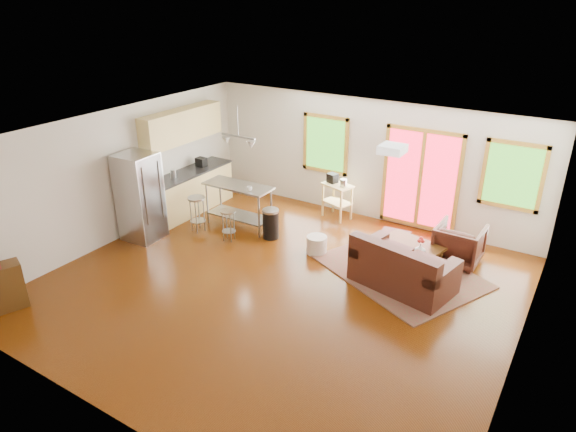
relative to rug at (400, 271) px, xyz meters
The scene contains 27 objects.
floor 2.22m from the rug, 135.61° to the right, with size 7.50×7.00×0.02m, color #3C1A04.
ceiling 3.42m from the rug, 135.61° to the right, with size 7.50×7.00×0.02m, color silver.
back_wall 2.83m from the rug, 129.12° to the left, with size 7.50×0.02×2.60m, color beige.
left_wall 5.72m from the rug, 163.78° to the right, with size 0.02×7.00×2.60m, color beige.
right_wall 2.96m from the rug, 35.63° to the right, with size 0.02×7.00×2.60m, color beige.
front_wall 5.46m from the rug, 107.42° to the right, with size 7.50×0.02×2.60m, color beige.
window_left 3.54m from the rug, 143.67° to the left, with size 1.10×0.05×1.30m.
french_doors 2.23m from the rug, 101.55° to the left, with size 1.60×0.05×2.10m.
window_right 2.75m from the rug, 55.46° to the left, with size 1.10×0.05×1.30m.
rug is the anchor object (origin of this frame).
loveseat 0.63m from the rug, 69.33° to the right, with size 1.80×1.25×0.88m.
coffee_table 0.51m from the rug, 82.36° to the left, with size 1.22×0.90×0.43m.
armchair 1.24m from the rug, 50.00° to the left, with size 0.80×0.75×0.83m, color #32160F.
ottoman 0.81m from the rug, 121.41° to the left, with size 0.55×0.55×0.36m, color #32160F.
pouf 1.64m from the rug, behind, with size 0.39×0.39×0.34m, color beige.
vase 0.59m from the rug, 18.22° to the left, with size 0.25×0.26×0.33m.
book 0.71m from the rug, 45.59° to the left, with size 0.21×0.03×0.28m, color maroon.
cabinets 5.16m from the rug, behind, with size 0.64×2.24×2.30m.
refrigerator 5.20m from the rug, 163.90° to the right, with size 0.76×0.73×1.77m.
island 3.67m from the rug, behind, with size 1.48×0.60×0.93m.
cup 3.35m from the rug, behind, with size 0.11×0.09×0.11m, color silver.
bar_stool_a 4.28m from the rug, behind, with size 0.44×0.44×0.75m.
bar_stool_b 3.48m from the rug, 169.77° to the right, with size 0.37×0.37×0.65m.
trash_can 2.76m from the rug, behind, with size 0.44×0.44×0.62m.
kitchen_cart 2.66m from the rug, 143.68° to the left, with size 0.74×0.59×0.98m.
ceiling_flush 2.69m from the rug, 89.36° to the right, with size 0.35×0.35×0.12m, color white.
pendant_light 3.97m from the rug, behind, with size 0.80×0.18×0.79m.
Camera 1 is at (4.12, -6.28, 4.68)m, focal length 32.00 mm.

